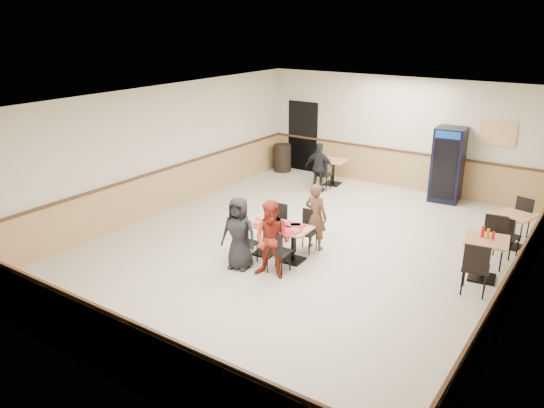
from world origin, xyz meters
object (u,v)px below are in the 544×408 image
Objects in this scene: diner_woman_right at (272,240)px; pepsi_cooler at (448,165)px; side_table_far at (514,225)px; main_table at (279,236)px; diner_woman_left at (239,233)px; lone_diner at (319,168)px; diner_man_opposite at (316,216)px; side_table_near at (485,252)px; trash_bin at (282,158)px; back_table at (333,168)px.

pepsi_cooler reaches higher than diner_woman_right.
pepsi_cooler is (-2.03, 2.12, 0.48)m from side_table_far.
main_table is 0.94× the size of diner_woman_left.
lone_diner reaches higher than main_table.
diner_woman_right reaches higher than diner_man_opposite.
pepsi_cooler is (-1.90, 3.93, 0.43)m from side_table_near.
diner_woman_left is at bearing -117.90° from main_table.
side_table_near is (4.92, -2.74, -0.15)m from lone_diner.
side_table_far is (3.66, 3.12, 0.01)m from main_table.
trash_bin is (-4.94, -0.04, -0.53)m from pepsi_cooler.
trash_bin is at bearing -46.59° from diner_man_opposite.
diner_man_opposite is 1.66× the size of trash_bin.
pepsi_cooler is (1.99, 6.03, 0.25)m from diner_woman_left.
pepsi_cooler is at bearing 115.84° from side_table_near.
diner_woman_right reaches higher than side_table_far.
diner_man_opposite reaches higher than lone_diner.
lone_diner is at bearing 105.92° from main_table.
diner_woman_right is at bearing -58.32° from trash_bin.
main_table is 5.51m from pepsi_cooler.
diner_woman_left reaches higher than main_table.
diner_man_opposite is 3.21m from side_table_near.
lone_diner is at bearing 169.57° from side_table_far.
lone_diner is at bearing -58.12° from diner_man_opposite.
main_table is at bearing 104.53° from diner_woman_right.
diner_woman_left is at bearing 91.91° from lone_diner.
diner_woman_left is at bearing 68.74° from diner_man_opposite.
back_table is at bearing -10.33° from trash_bin.
lone_diner reaches higher than back_table.
main_table is 6.17m from trash_bin.
diner_woman_left reaches higher than trash_bin.
lone_diner is 5.64m from side_table_near.
lone_diner is 5.14m from side_table_far.
trash_bin is at bearing 169.67° from back_table.
side_table_far is (0.13, 1.81, -0.05)m from side_table_near.
diner_woman_right reaches higher than lone_diner.
diner_woman_right is 1.82× the size of side_table_far.
side_table_near is 6.06m from back_table.
diner_woman_left is 0.96× the size of diner_woman_right.
diner_man_opposite is 1.66× the size of side_table_near.
side_table_near is at bearing -29.62° from trash_bin.
diner_woman_left is 4.95m from lone_diner.
diner_woman_left is at bearing -135.79° from side_table_far.
diner_man_opposite is 4.04m from side_table_far.
diner_woman_right is at bearing -147.01° from side_table_near.
diner_woman_left is at bearing 172.15° from diner_woman_right.
main_table is 4.29m from lone_diner.
pepsi_cooler is at bearing 7.42° from back_table.
side_table_far is at bearing 32.19° from diner_woman_left.
pepsi_cooler is (1.27, 5.99, 0.22)m from diner_woman_right.
back_table is 3.08m from pepsi_cooler.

